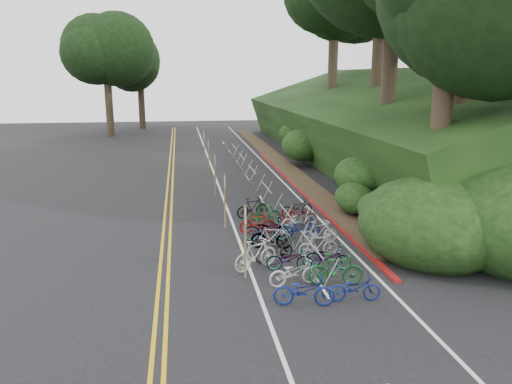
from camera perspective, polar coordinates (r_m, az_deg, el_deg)
ground at (r=17.84m, az=-3.97°, el=-8.94°), size 120.00×120.00×0.00m
road_markings at (r=27.48m, az=-4.44°, el=-0.98°), size 7.47×80.00×0.01m
red_curb at (r=30.08m, az=4.95°, el=0.34°), size 0.25×28.00×0.10m
embankment at (r=38.50m, az=13.15°, el=6.66°), size 14.30×48.14×9.11m
bike_rack_front at (r=17.38m, az=6.34°, el=-6.77°), size 1.11×2.96×1.10m
bike_racks_rest at (r=30.36m, az=-0.43°, el=2.06°), size 1.14×23.00×1.17m
signpost_near at (r=16.68m, az=-1.25°, el=-5.14°), size 0.08×0.40×2.57m
signposts_rest at (r=30.99m, az=-5.10°, el=3.32°), size 0.08×18.40×2.50m
bike_front at (r=17.73m, az=-0.02°, el=-7.14°), size 1.36×1.87×1.11m
bike_valet at (r=19.80m, az=4.33°, el=-5.23°), size 3.34×11.43×1.09m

